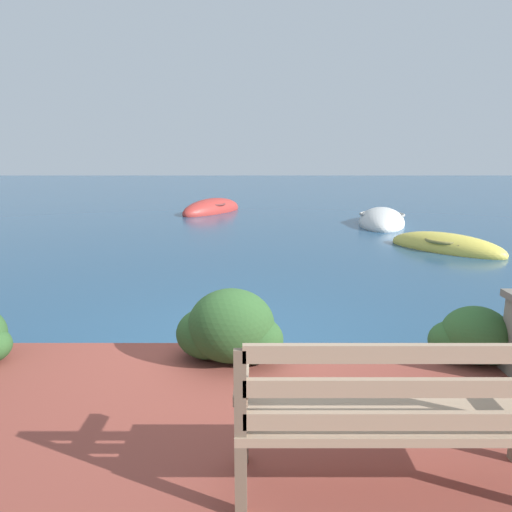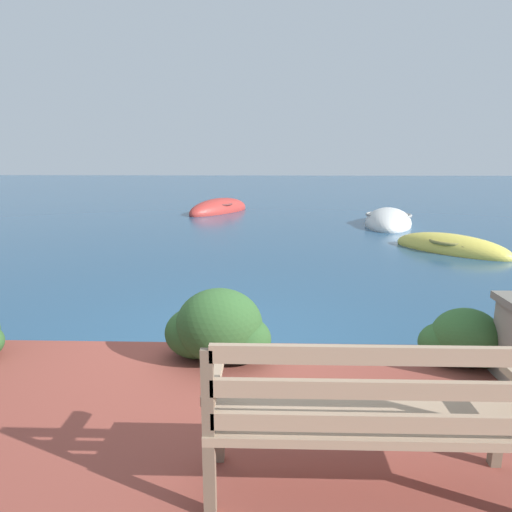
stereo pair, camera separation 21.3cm
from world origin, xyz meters
TOP-DOWN VIEW (x-y plane):
  - ground_plane at (0.00, 0.00)m, footprint 80.00×80.00m
  - park_bench at (1.05, -1.99)m, footprint 1.70×0.48m
  - hedge_clump_left at (0.08, -0.36)m, footprint 0.95×0.69m
  - hedge_clump_centre at (2.21, -0.40)m, footprint 0.74×0.53m
  - rowboat_nearest at (4.38, 5.44)m, footprint 2.38×2.48m
  - rowboat_mid at (3.98, 9.08)m, footprint 1.99×3.27m
  - rowboat_far at (-1.24, 11.83)m, footprint 2.37×3.03m

SIDE VIEW (x-z plane):
  - ground_plane at x=0.00m, z-range 0.00..0.00m
  - rowboat_nearest at x=4.38m, z-range -0.26..0.37m
  - rowboat_mid at x=3.98m, z-range -0.34..0.49m
  - rowboat_far at x=-1.24m, z-range -0.36..0.50m
  - hedge_clump_centre at x=2.21m, z-range 0.19..0.69m
  - hedge_clump_left at x=0.08m, z-range 0.18..0.82m
  - park_bench at x=1.05m, z-range 0.24..1.17m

